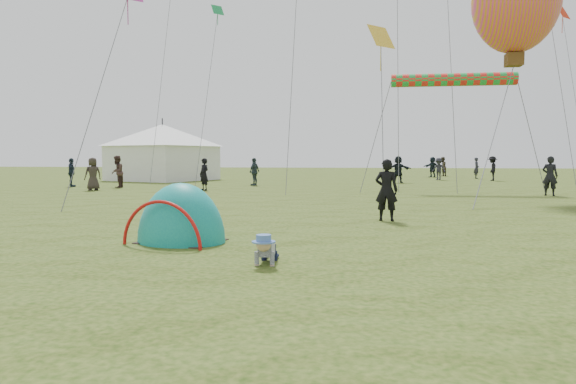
# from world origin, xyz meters

# --- Properties ---
(ground) EXTENTS (140.00, 140.00, 0.00)m
(ground) POSITION_xyz_m (0.00, 0.00, 0.00)
(ground) COLOR #1A380A
(crawling_toddler) EXTENTS (0.48, 0.69, 0.52)m
(crawling_toddler) POSITION_xyz_m (0.37, -0.26, 0.26)
(crawling_toddler) COLOR black
(crawling_toddler) RESTS_ON ground
(popup_tent) EXTENTS (2.19, 1.95, 2.41)m
(popup_tent) POSITION_xyz_m (-1.75, 1.66, 0.00)
(popup_tent) COLOR #0D7882
(popup_tent) RESTS_ON ground
(standing_adult) EXTENTS (0.66, 0.49, 1.67)m
(standing_adult) POSITION_xyz_m (2.55, 5.70, 0.84)
(standing_adult) COLOR black
(standing_adult) RESTS_ON ground
(event_marquee) EXTENTS (8.17, 8.17, 4.35)m
(event_marquee) POSITION_xyz_m (-12.51, 27.46, 2.18)
(event_marquee) COLOR white
(event_marquee) RESTS_ON ground
(crowd_person_0) EXTENTS (0.72, 0.67, 1.64)m
(crowd_person_0) POSITION_xyz_m (-6.11, 17.01, 0.82)
(crowd_person_0) COLOR black
(crowd_person_0) RESTS_ON ground
(crowd_person_1) EXTENTS (0.80, 0.96, 1.78)m
(crowd_person_1) POSITION_xyz_m (-11.56, 18.45, 0.89)
(crowd_person_1) COLOR #3D2A26
(crowd_person_1) RESTS_ON ground
(crowd_person_2) EXTENTS (0.77, 1.04, 1.64)m
(crowd_person_2) POSITION_xyz_m (-14.51, 18.82, 0.82)
(crowd_person_2) COLOR #1C2735
(crowd_person_2) RESTS_ON ground
(crowd_person_3) EXTENTS (1.21, 1.04, 1.63)m
(crowd_person_3) POSITION_xyz_m (7.44, 30.44, 0.81)
(crowd_person_3) COLOR #23232B
(crowd_person_3) RESTS_ON ground
(crowd_person_4) EXTENTS (0.96, 0.96, 1.68)m
(crowd_person_4) POSITION_xyz_m (-11.71, 16.14, 0.84)
(crowd_person_4) COLOR #302823
(crowd_person_4) RESTS_ON ground
(crowd_person_5) EXTENTS (1.58, 1.31, 1.70)m
(crowd_person_5) POSITION_xyz_m (7.69, 35.75, 0.85)
(crowd_person_5) COLOR black
(crowd_person_5) RESTS_ON ground
(crowd_person_6) EXTENTS (0.76, 0.67, 1.75)m
(crowd_person_6) POSITION_xyz_m (10.11, 15.73, 0.87)
(crowd_person_6) COLOR black
(crowd_person_6) RESTS_ON ground
(crowd_person_7) EXTENTS (1.02, 1.04, 1.69)m
(crowd_person_7) POSITION_xyz_m (8.83, 37.92, 0.84)
(crowd_person_7) COLOR #3B3227
(crowd_person_7) RESTS_ON ground
(crowd_person_8) EXTENTS (0.71, 1.04, 1.65)m
(crowd_person_8) POSITION_xyz_m (-4.45, 21.60, 0.82)
(crowd_person_8) COLOR #2D3C42
(crowd_person_8) RESTS_ON ground
(crowd_person_9) EXTENTS (0.81, 1.22, 1.75)m
(crowd_person_9) POSITION_xyz_m (11.05, 29.81, 0.87)
(crowd_person_9) COLOR black
(crowd_person_9) RESTS_ON ground
(crowd_person_10) EXTENTS (0.90, 0.72, 1.61)m
(crowd_person_10) POSITION_xyz_m (-14.65, 30.43, 0.81)
(crowd_person_10) COLOR #3D3127
(crowd_person_10) RESTS_ON ground
(crowd_person_11) EXTENTS (1.70, 0.76, 1.77)m
(crowd_person_11) POSITION_xyz_m (4.23, 25.90, 0.88)
(crowd_person_11) COLOR black
(crowd_person_11) RESTS_ON ground
(crowd_person_12) EXTENTS (0.41, 0.61, 1.64)m
(crowd_person_12) POSITION_xyz_m (10.71, 33.27, 0.82)
(crowd_person_12) COLOR #24242E
(crowd_person_12) RESTS_ON ground
(balloon_kite) EXTENTS (3.45, 3.45, 4.83)m
(balloon_kite) POSITION_xyz_m (7.99, 14.03, 7.83)
(balloon_kite) COLOR orange
(rainbow_tube_kite) EXTENTS (6.01, 0.64, 0.64)m
(rainbow_tube_kite) POSITION_xyz_m (6.31, 18.29, 5.53)
(rainbow_tube_kite) COLOR red
(diamond_kite_0) EXTENTS (1.19, 1.19, 0.97)m
(diamond_kite_0) POSITION_xyz_m (14.98, 28.71, 11.31)
(diamond_kite_0) COLOR red
(diamond_kite_2) EXTENTS (1.20, 1.20, 0.98)m
(diamond_kite_2) POSITION_xyz_m (2.62, 13.58, 6.68)
(diamond_kite_2) COLOR yellow
(diamond_kite_3) EXTENTS (0.83, 0.83, 0.68)m
(diamond_kite_3) POSITION_xyz_m (-7.62, 25.10, 11.35)
(diamond_kite_3) COLOR #189248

